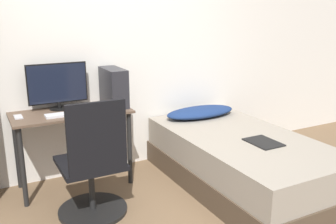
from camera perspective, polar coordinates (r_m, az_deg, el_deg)
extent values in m
cube|color=silver|center=(3.86, -10.88, 8.94)|extent=(8.00, 0.05, 2.50)
cube|color=brown|center=(3.60, -14.52, -0.11)|extent=(1.08, 0.51, 0.02)
cylinder|color=black|center=(3.45, -21.27, -7.92)|extent=(0.04, 0.04, 0.72)
cylinder|color=black|center=(3.67, -5.87, -5.53)|extent=(0.04, 0.04, 0.72)
cylinder|color=black|center=(3.83, -22.04, -5.68)|extent=(0.04, 0.04, 0.72)
cylinder|color=black|center=(4.02, -8.07, -3.66)|extent=(0.04, 0.04, 0.72)
cylinder|color=black|center=(3.36, -11.34, -14.40)|extent=(0.58, 0.58, 0.03)
cylinder|color=black|center=(3.26, -11.54, -11.14)|extent=(0.05, 0.05, 0.40)
cube|color=black|center=(3.17, -11.75, -7.61)|extent=(0.50, 0.50, 0.04)
cube|color=black|center=(2.85, -10.74, -3.85)|extent=(0.45, 0.04, 0.55)
cube|color=#4C3D2D|center=(3.77, 10.95, -9.22)|extent=(1.09, 2.00, 0.23)
cube|color=gray|center=(3.67, 11.15, -5.65)|extent=(1.06, 1.96, 0.28)
ellipsoid|color=navy|center=(4.18, 4.96, 0.00)|extent=(0.83, 0.36, 0.11)
cube|color=black|center=(3.49, 14.33, -4.49)|extent=(0.24, 0.32, 0.01)
cylinder|color=black|center=(3.72, -16.19, 0.52)|extent=(0.19, 0.19, 0.01)
cylinder|color=black|center=(3.71, -16.23, 1.06)|extent=(0.04, 0.04, 0.06)
cube|color=black|center=(3.67, -16.49, 4.22)|extent=(0.56, 0.01, 0.38)
cube|color=black|center=(3.66, -16.47, 4.20)|extent=(0.53, 0.01, 0.36)
cube|color=silver|center=(3.49, -14.90, -0.27)|extent=(0.41, 0.12, 0.02)
cube|color=#232328|center=(3.70, -8.29, 3.77)|extent=(0.17, 0.40, 0.37)
ellipsoid|color=silver|center=(3.55, -10.88, 0.25)|extent=(0.06, 0.09, 0.02)
cube|color=#B7B7BC|center=(3.55, -21.86, -0.69)|extent=(0.07, 0.14, 0.01)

